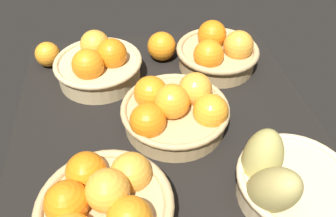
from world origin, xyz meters
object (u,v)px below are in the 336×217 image
object	(u,v)px
basket_near_right	(103,205)
basket_near_left	(99,64)
loose_orange_back_gap	(162,46)
basket_center	(175,110)
loose_orange_front_gap	(48,54)
basket_far_right_pears	(285,182)
basket_far_left	(218,52)

from	to	relation	value
basket_near_right	basket_near_left	bearing A→B (deg)	-179.94
basket_near_right	loose_orange_back_gap	distance (cm)	52.71
basket_center	basket_near_right	bearing A→B (deg)	-37.82
basket_near_right	loose_orange_front_gap	distance (cm)	53.82
basket_far_right_pears	basket_far_left	xyz separation A→B (cm)	(-43.83, -0.34, 0.02)
basket_center	basket_far_left	world-z (taller)	same
basket_far_left	loose_orange_front_gap	size ratio (longest dim) A/B	3.29
loose_orange_front_gap	basket_far_left	bearing A→B (deg)	79.50
basket_near_right	loose_orange_back_gap	size ratio (longest dim) A/B	2.92
loose_orange_back_gap	basket_far_left	bearing A→B (deg)	66.48
basket_far_left	basket_far_right_pears	bearing A→B (deg)	0.44
basket_far_left	basket_near_right	bearing A→B (deg)	-37.39
loose_orange_back_gap	loose_orange_front_gap	bearing A→B (deg)	-94.03
basket_far_right_pears	basket_near_left	bearing A→B (deg)	-142.59
basket_far_right_pears	loose_orange_front_gap	xyz separation A→B (cm)	(-52.61, -47.70, -1.22)
basket_far_right_pears	basket_far_left	bearing A→B (deg)	-179.56
basket_far_right_pears	loose_orange_back_gap	world-z (taller)	basket_far_right_pears
basket_center	loose_orange_front_gap	size ratio (longest dim) A/B	3.55
loose_orange_back_gap	basket_near_right	bearing A→B (deg)	-19.95
loose_orange_back_gap	basket_center	bearing A→B (deg)	-2.39
basket_center	loose_orange_front_gap	xyz separation A→B (cm)	(-30.16, -31.28, -1.21)
basket_far_right_pears	loose_orange_front_gap	world-z (taller)	basket_far_right_pears
basket_far_right_pears	basket_near_left	xyz separation A→B (cm)	(-43.52, -33.29, 0.08)
basket_near_right	basket_far_left	bearing A→B (deg)	142.61
basket_near_left	basket_far_left	bearing A→B (deg)	90.55
basket_near_right	loose_orange_front_gap	bearing A→B (deg)	-164.41
basket_near_left	loose_orange_back_gap	bearing A→B (deg)	110.67
basket_near_left	loose_orange_back_gap	size ratio (longest dim) A/B	2.80
basket_far_right_pears	basket_near_right	bearing A→B (deg)	-91.35
loose_orange_front_gap	loose_orange_back_gap	distance (cm)	32.54
loose_orange_back_gap	basket_near_left	bearing A→B (deg)	-69.33
basket_center	basket_far_left	distance (cm)	26.75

